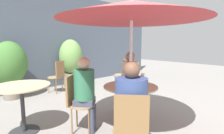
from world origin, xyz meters
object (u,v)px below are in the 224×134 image
(cafe_table_near, at_px, (130,97))
(beer_glass_1, at_px, (142,79))
(seated_person_1, at_px, (85,88))
(potted_plant_0, at_px, (10,65))
(seated_person_2, at_px, (131,105))
(potted_plant_1, at_px, (71,60))
(beer_glass_0, at_px, (119,83))
(cafe_table_far, at_px, (22,96))
(bistro_chair_4, at_px, (58,74))
(bistro_chair_0, at_px, (130,86))
(seated_person_0, at_px, (130,78))
(bistro_chair_3, at_px, (124,71))
(bistro_chair_1, at_px, (76,98))
(umbrella, at_px, (132,11))
(bistro_chair_2, at_px, (131,126))

(cafe_table_near, relative_size, beer_glass_1, 4.63)
(seated_person_1, distance_m, potted_plant_0, 2.68)
(seated_person_2, distance_m, potted_plant_1, 4.02)
(beer_glass_0, bearing_deg, potted_plant_1, 70.19)
(cafe_table_far, relative_size, potted_plant_0, 0.59)
(bistro_chair_4, distance_m, beer_glass_1, 2.97)
(cafe_table_near, height_order, seated_person_2, seated_person_2)
(seated_person_2, bearing_deg, bistro_chair_0, -90.00)
(beer_glass_1, bearing_deg, potted_plant_0, 107.35)
(bistro_chair_4, bearing_deg, seated_person_0, 71.55)
(seated_person_0, bearing_deg, bistro_chair_3, 94.89)
(bistro_chair_1, height_order, seated_person_0, seated_person_0)
(bistro_chair_0, relative_size, potted_plant_1, 0.60)
(bistro_chair_4, height_order, umbrella, umbrella)
(bistro_chair_2, distance_m, seated_person_1, 1.12)
(bistro_chair_4, xyz_separation_m, beer_glass_0, (-0.49, -2.83, 0.30))
(bistro_chair_4, distance_m, seated_person_2, 3.43)
(seated_person_0, relative_size, umbrella, 0.58)
(umbrella, bearing_deg, potted_plant_1, 73.69)
(bistro_chair_2, bearing_deg, cafe_table_far, -23.69)
(seated_person_1, relative_size, beer_glass_1, 6.74)
(bistro_chair_0, height_order, potted_plant_0, potted_plant_0)
(seated_person_2, distance_m, umbrella, 1.35)
(bistro_chair_0, bearing_deg, seated_person_0, -90.00)
(seated_person_2, height_order, potted_plant_0, potted_plant_0)
(cafe_table_near, relative_size, bistro_chair_4, 0.91)
(umbrella, bearing_deg, bistro_chair_4, 84.41)
(seated_person_0, relative_size, beer_glass_0, 8.18)
(cafe_table_far, distance_m, bistro_chair_0, 1.93)
(bistro_chair_3, xyz_separation_m, bistro_chair_4, (-1.66, 1.00, 0.00))
(cafe_table_far, bearing_deg, cafe_table_near, -45.63)
(bistro_chair_0, xyz_separation_m, bistro_chair_1, (-1.20, 0.10, 0.00))
(bistro_chair_0, xyz_separation_m, umbrella, (-0.65, -0.55, 1.33))
(beer_glass_1, relative_size, potted_plant_0, 0.12)
(bistro_chair_2, height_order, seated_person_0, seated_person_0)
(bistro_chair_2, distance_m, seated_person_0, 1.57)
(bistro_chair_2, xyz_separation_m, seated_person_2, (0.12, 0.10, 0.17))
(bistro_chair_2, xyz_separation_m, seated_person_1, (0.19, 1.09, 0.17))
(bistro_chair_3, distance_m, seated_person_2, 3.40)
(bistro_chair_3, relative_size, seated_person_0, 0.73)
(bistro_chair_0, distance_m, potted_plant_0, 3.03)
(bistro_chair_3, relative_size, seated_person_2, 0.75)
(potted_plant_0, distance_m, umbrella, 3.44)
(bistro_chair_4, relative_size, potted_plant_1, 0.60)
(cafe_table_far, bearing_deg, bistro_chair_1, -41.53)
(bistro_chair_3, bearing_deg, cafe_table_far, -56.48)
(potted_plant_0, relative_size, umbrella, 0.68)
(cafe_table_near, xyz_separation_m, seated_person_2, (-0.53, -0.45, 0.13))
(beer_glass_1, relative_size, umbrella, 0.08)
(bistro_chair_2, height_order, seated_person_2, seated_person_2)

